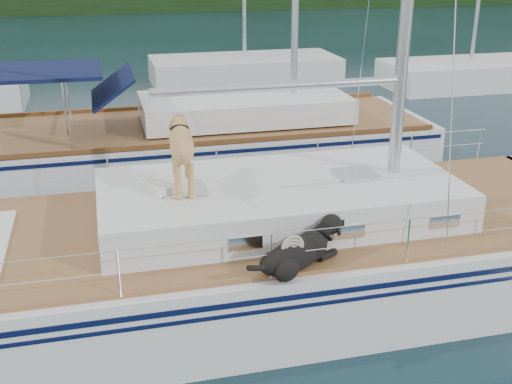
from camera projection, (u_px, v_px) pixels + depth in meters
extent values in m
plane|color=black|center=(227.00, 297.00, 9.80)|extent=(120.00, 120.00, 0.00)
cube|color=#595147|center=(111.00, 3.00, 51.37)|extent=(92.00, 1.00, 1.20)
cube|color=silver|center=(227.00, 268.00, 9.62)|extent=(12.00, 3.80, 1.40)
cube|color=olive|center=(226.00, 223.00, 9.35)|extent=(11.52, 3.50, 0.06)
cube|color=silver|center=(279.00, 199.00, 9.42)|extent=(5.20, 2.50, 0.55)
cylinder|color=silver|center=(281.00, 86.00, 8.82)|extent=(3.60, 0.12, 0.12)
cylinder|color=silver|center=(255.00, 236.00, 7.56)|extent=(10.56, 0.01, 0.01)
cylinder|color=silver|center=(205.00, 150.00, 10.72)|extent=(10.56, 0.01, 0.01)
cube|color=blue|center=(195.00, 196.00, 10.23)|extent=(0.65, 0.47, 0.05)
cube|color=silver|center=(168.00, 186.00, 8.97)|extent=(0.69, 0.63, 0.14)
torus|color=beige|center=(293.00, 247.00, 7.74)|extent=(0.41, 0.19, 0.40)
cube|color=silver|center=(195.00, 152.00, 15.16)|extent=(11.00, 3.50, 1.30)
cube|color=olive|center=(194.00, 125.00, 14.93)|extent=(10.56, 3.29, 0.06)
cube|color=silver|center=(244.00, 107.00, 15.08)|extent=(4.80, 2.30, 0.55)
cube|color=#0E193C|center=(44.00, 71.00, 13.70)|extent=(2.40, 2.30, 0.08)
cube|color=silver|center=(245.00, 71.00, 25.03)|extent=(7.20, 3.00, 1.10)
cube|color=silver|center=(469.00, 76.00, 24.13)|extent=(6.40, 3.00, 1.10)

